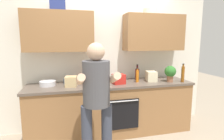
% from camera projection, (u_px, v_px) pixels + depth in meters
% --- Properties ---
extents(ground_plane, '(12.00, 12.00, 0.00)m').
position_uv_depth(ground_plane, '(112.00, 132.00, 3.29)').
color(ground_plane, gray).
extents(back_wall_unit, '(4.00, 0.38, 2.50)m').
position_uv_depth(back_wall_unit, '(108.00, 48.00, 3.32)').
color(back_wall_unit, silver).
rests_on(back_wall_unit, ground).
extents(counter, '(2.84, 0.67, 0.90)m').
position_uv_depth(counter, '(112.00, 108.00, 3.22)').
color(counter, olive).
rests_on(counter, ground).
extents(person_standing, '(0.49, 0.45, 1.60)m').
position_uv_depth(person_standing, '(97.00, 96.00, 2.28)').
color(person_standing, '#383D4C').
rests_on(person_standing, ground).
extents(bottle_water, '(0.06, 0.06, 0.31)m').
position_uv_depth(bottle_water, '(100.00, 77.00, 3.00)').
color(bottle_water, silver).
rests_on(bottle_water, counter).
extents(bottle_juice, '(0.05, 0.05, 0.25)m').
position_uv_depth(bottle_juice, '(137.00, 76.00, 3.23)').
color(bottle_juice, orange).
rests_on(bottle_juice, counter).
extents(bottle_syrup, '(0.06, 0.06, 0.33)m').
position_uv_depth(bottle_syrup, '(183.00, 74.00, 3.23)').
color(bottle_syrup, '#8C4C14').
rests_on(bottle_syrup, counter).
extents(bottle_hotsauce, '(0.07, 0.07, 0.29)m').
position_uv_depth(bottle_hotsauce, '(85.00, 76.00, 3.23)').
color(bottle_hotsauce, red).
rests_on(bottle_hotsauce, counter).
extents(bottle_wine, '(0.08, 0.08, 0.29)m').
position_uv_depth(bottle_wine, '(137.00, 74.00, 3.42)').
color(bottle_wine, '#471419').
rests_on(bottle_wine, counter).
extents(cup_stoneware, '(0.08, 0.08, 0.10)m').
position_uv_depth(cup_stoneware, '(101.00, 79.00, 3.23)').
color(cup_stoneware, slate).
rests_on(cup_stoneware, counter).
extents(cup_coffee, '(0.09, 0.09, 0.09)m').
position_uv_depth(cup_coffee, '(93.00, 83.00, 2.96)').
color(cup_coffee, white).
rests_on(cup_coffee, counter).
extents(cup_tea, '(0.08, 0.08, 0.09)m').
position_uv_depth(cup_tea, '(66.00, 81.00, 3.11)').
color(cup_tea, '#33598C').
rests_on(cup_tea, counter).
extents(mixing_bowl, '(0.26, 0.26, 0.08)m').
position_uv_depth(mixing_bowl, '(48.00, 83.00, 2.98)').
color(mixing_bowl, silver).
rests_on(mixing_bowl, counter).
extents(potted_herb, '(0.20, 0.20, 0.29)m').
position_uv_depth(potted_herb, '(170.00, 72.00, 3.24)').
color(potted_herb, '#9E6647').
rests_on(potted_herb, counter).
extents(grocery_bag_rice, '(0.20, 0.23, 0.18)m').
position_uv_depth(grocery_bag_rice, '(151.00, 76.00, 3.31)').
color(grocery_bag_rice, beige).
rests_on(grocery_bag_rice, counter).
extents(grocery_bag_crisps, '(0.22, 0.20, 0.16)m').
position_uv_depth(grocery_bag_crisps, '(119.00, 79.00, 3.11)').
color(grocery_bag_crisps, red).
rests_on(grocery_bag_crisps, counter).
extents(grocery_bag_bread, '(0.21, 0.22, 0.16)m').
position_uv_depth(grocery_bag_bread, '(71.00, 81.00, 2.93)').
color(grocery_bag_bread, tan).
rests_on(grocery_bag_bread, counter).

